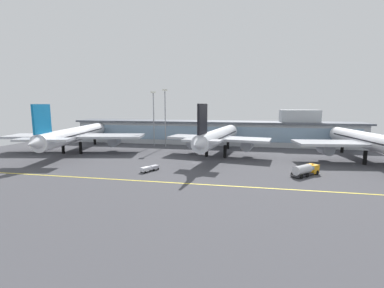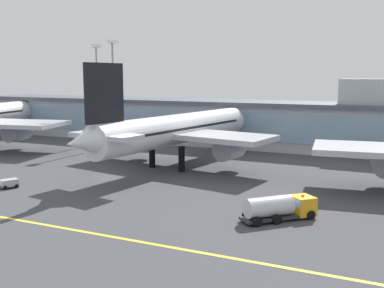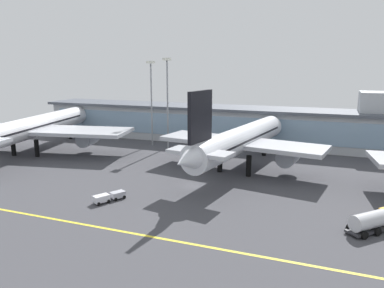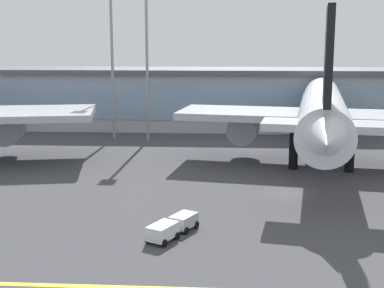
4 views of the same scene
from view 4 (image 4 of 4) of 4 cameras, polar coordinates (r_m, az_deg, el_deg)
ground_plane at (r=55.55m, az=10.06°, el=-5.26°), size 180.00×180.00×0.00m
terminal_building at (r=95.96m, az=8.64°, el=5.06°), size 130.84×14.00×15.84m
airliner_near_right at (r=68.11m, az=13.80°, el=3.35°), size 37.05×50.31×18.40m
baggage_tug_near at (r=43.02m, az=-2.09°, el=-8.79°), size 3.99×5.67×1.40m
apron_light_mast_west at (r=82.69m, az=-4.87°, el=11.30°), size 1.80×1.80×24.55m
apron_light_mast_centre at (r=85.27m, az=-8.58°, el=10.92°), size 1.80×1.80×23.79m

